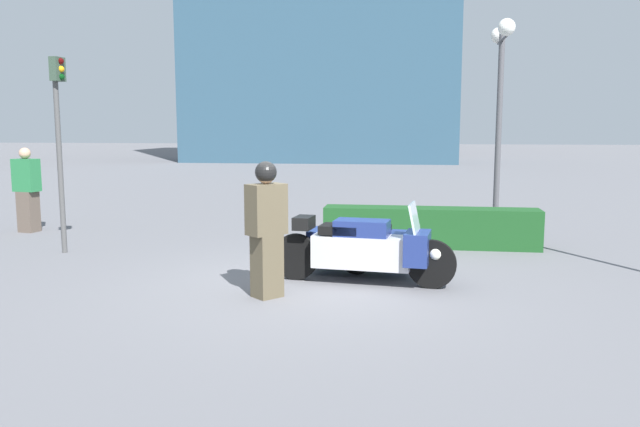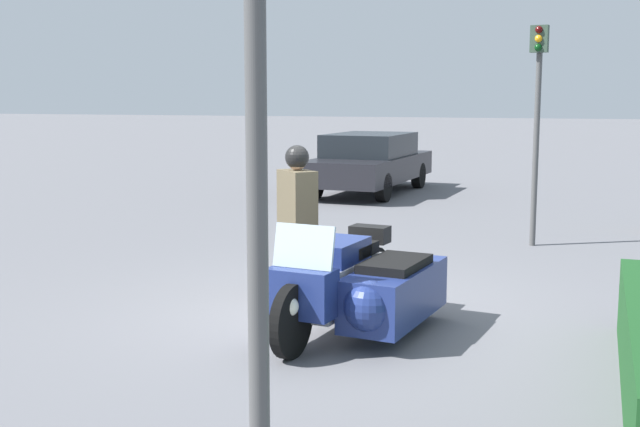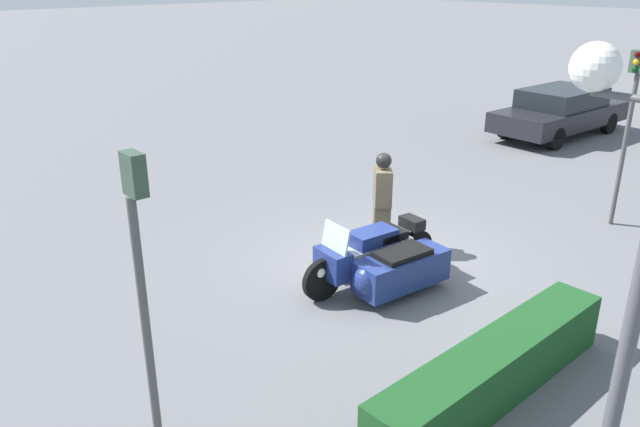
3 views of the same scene
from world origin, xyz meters
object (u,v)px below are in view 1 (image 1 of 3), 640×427
traffic_light_far (59,126)px  hedge_bush_curbside (430,227)px  pedestrian_bystander (27,190)px  police_motorcycle (368,247)px  officer_rider (266,226)px  twin_lamp_post (501,76)px

traffic_light_far → hedge_bush_curbside: bearing=19.3°
traffic_light_far → pedestrian_bystander: traffic_light_far is taller
police_motorcycle → hedge_bush_curbside: police_motorcycle is taller
pedestrian_bystander → traffic_light_far: bearing=55.0°
police_motorcycle → pedestrian_bystander: 8.00m
officer_rider → hedge_bush_curbside: officer_rider is taller
police_motorcycle → pedestrian_bystander: pedestrian_bystander is taller
hedge_bush_curbside → pedestrian_bystander: pedestrian_bystander is taller
police_motorcycle → officer_rider: bearing=-130.5°
officer_rider → hedge_bush_curbside: 4.42m
hedge_bush_curbside → twin_lamp_post: twin_lamp_post is taller
officer_rider → traffic_light_far: traffic_light_far is taller
hedge_bush_curbside → pedestrian_bystander: size_ratio=2.21×
police_motorcycle → pedestrian_bystander: size_ratio=1.47×
hedge_bush_curbside → traffic_light_far: bearing=-166.9°
officer_rider → twin_lamp_post: size_ratio=0.41×
traffic_light_far → twin_lamp_post: bearing=29.2°
traffic_light_far → pedestrian_bystander: (-1.97, 1.97, -1.32)m
officer_rider → pedestrian_bystander: pedestrian_bystander is taller
hedge_bush_curbside → traffic_light_far: (-6.34, -1.47, 1.85)m
traffic_light_far → officer_rider: bearing=-23.1°
traffic_light_far → pedestrian_bystander: 3.08m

